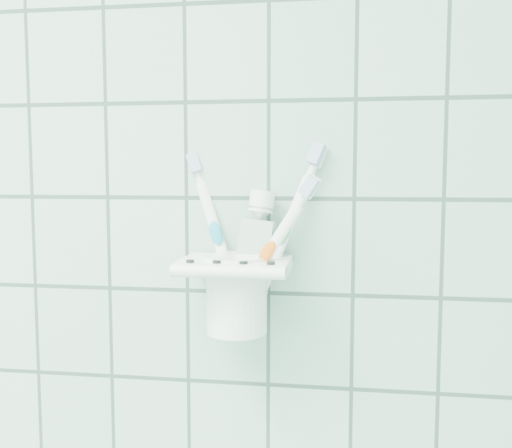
% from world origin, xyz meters
% --- Properties ---
extents(holder_bracket, '(0.12, 0.10, 0.04)m').
position_xyz_m(holder_bracket, '(0.66, 1.15, 1.29)').
color(holder_bracket, white).
rests_on(holder_bracket, wall_back).
extents(cup, '(0.08, 0.08, 0.09)m').
position_xyz_m(cup, '(0.66, 1.16, 1.26)').
color(cup, white).
rests_on(cup, holder_bracket).
extents(toothbrush_pink, '(0.07, 0.04, 0.20)m').
position_xyz_m(toothbrush_pink, '(0.66, 1.17, 1.33)').
color(toothbrush_pink, white).
rests_on(toothbrush_pink, cup).
extents(toothbrush_blue, '(0.08, 0.05, 0.22)m').
position_xyz_m(toothbrush_blue, '(0.67, 1.15, 1.33)').
color(toothbrush_blue, white).
rests_on(toothbrush_blue, cup).
extents(toothbrush_orange, '(0.10, 0.03, 0.19)m').
position_xyz_m(toothbrush_orange, '(0.64, 1.15, 1.32)').
color(toothbrush_orange, white).
rests_on(toothbrush_orange, cup).
extents(toothpaste_tube, '(0.05, 0.04, 0.15)m').
position_xyz_m(toothpaste_tube, '(0.67, 1.16, 1.31)').
color(toothpaste_tube, silver).
rests_on(toothpaste_tube, cup).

